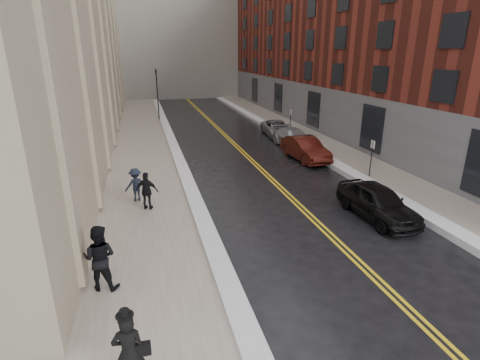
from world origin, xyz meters
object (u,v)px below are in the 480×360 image
pedestrian_a (100,258)px  car_black (377,202)px  car_maroon (305,149)px  pedestrian_main (129,353)px  pedestrian_b (136,185)px  car_silver_far (278,128)px  car_silver_near (294,138)px  pedestrian_c (147,191)px

pedestrian_a → car_black: bearing=-149.7°
car_maroon → pedestrian_main: size_ratio=2.50×
pedestrian_b → car_silver_far: bearing=-148.2°
pedestrian_a → car_silver_near: bearing=-112.1°
pedestrian_c → car_silver_far: bearing=-109.0°
car_silver_far → pedestrian_main: bearing=-112.4°
car_black → pedestrian_a: bearing=-169.5°
pedestrian_b → pedestrian_c: pedestrian_c is taller
pedestrian_b → car_silver_near: bearing=-159.1°
car_silver_far → pedestrian_b: 17.10m
car_black → pedestrian_a: (-11.05, -2.60, 0.42)m
car_maroon → pedestrian_c: bearing=-153.2°
car_black → pedestrian_main: (-10.16, -6.49, 0.32)m
car_black → car_maroon: car_maroon is taller
car_silver_far → car_maroon: bearing=-91.8°
car_maroon → car_silver_far: car_maroon is taller
pedestrian_b → pedestrian_c: size_ratio=0.92×
pedestrian_c → car_maroon: bearing=-129.1°
car_maroon → pedestrian_b: pedestrian_b is taller
car_silver_near → pedestrian_c: bearing=-142.9°
pedestrian_a → pedestrian_b: (0.99, 6.90, -0.22)m
car_black → car_silver_near: 12.71m
car_silver_near → pedestrian_c: size_ratio=2.75×
car_silver_near → pedestrian_main: size_ratio=2.58×
car_silver_near → pedestrian_b: pedestrian_b is taller
car_maroon → car_silver_far: 7.59m
car_black → car_silver_far: bearing=81.8°
car_black → car_maroon: bearing=82.5°
pedestrian_main → car_silver_far: bearing=-112.3°
pedestrian_main → pedestrian_c: 9.63m
pedestrian_main → pedestrian_a: (-0.89, 3.89, 0.10)m
car_black → car_maroon: size_ratio=0.95×
pedestrian_c → pedestrian_a: bearing=95.7°
car_silver_near → car_silver_far: 4.17m
pedestrian_b → car_black: bearing=141.6°
car_black → pedestrian_a: 11.36m
pedestrian_main → pedestrian_c: bearing=-89.1°
car_maroon → pedestrian_b: 11.91m
car_maroon → pedestrian_c: 12.03m
car_silver_near → car_silver_far: car_silver_near is taller
car_silver_near → pedestrian_main: (-11.52, -19.12, 0.38)m
car_silver_near → car_black: bearing=-100.1°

